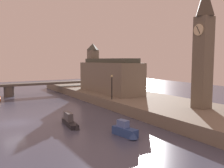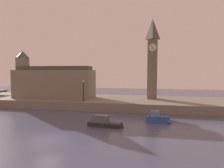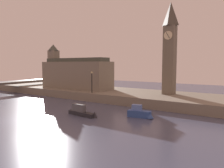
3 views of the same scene
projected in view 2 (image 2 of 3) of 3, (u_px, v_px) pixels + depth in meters
The scene contains 7 objects.
ground_plane at pixel (48, 140), 19.47m from camera, with size 120.00×120.00×0.00m, color #474C66.
far_embankment at pixel (98, 102), 39.03m from camera, with size 70.00×12.00×1.50m, color slate.
clock_tower at pixel (152, 58), 37.59m from camera, with size 2.06×2.12×15.60m.
parliament_hall at pixel (52, 82), 39.47m from camera, with size 16.30×5.11×9.72m.
streetlamp at pixel (83, 88), 34.04m from camera, with size 0.36×0.36×3.86m.
boat_tour_blue at pixel (159, 118), 26.02m from camera, with size 3.48×1.55×1.57m.
boat_barge_dark at pixel (106, 123), 23.92m from camera, with size 4.78×1.31×1.73m.
Camera 2 is at (9.92, -17.52, 6.92)m, focal length 30.81 mm.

